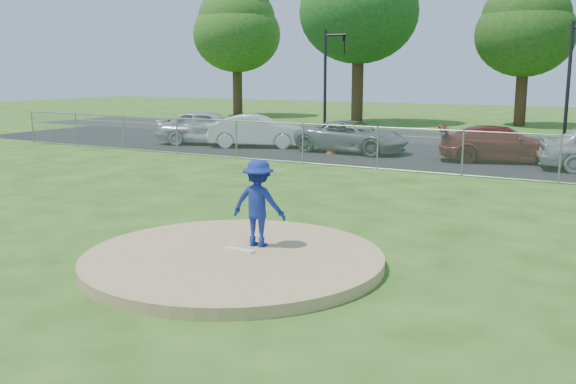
# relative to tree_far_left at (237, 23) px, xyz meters

# --- Properties ---
(ground) EXTENTS (120.00, 120.00, 0.00)m
(ground) POSITION_rel_tree_far_left_xyz_m (22.00, -23.00, -7.06)
(ground) COLOR #245011
(ground) RESTS_ON ground
(pitchers_mound) EXTENTS (5.40, 5.40, 0.20)m
(pitchers_mound) POSITION_rel_tree_far_left_xyz_m (22.00, -33.00, -6.96)
(pitchers_mound) COLOR #A18658
(pitchers_mound) RESTS_ON ground
(pitching_rubber) EXTENTS (0.60, 0.15, 0.04)m
(pitching_rubber) POSITION_rel_tree_far_left_xyz_m (22.00, -32.80, -6.84)
(pitching_rubber) COLOR white
(pitching_rubber) RESTS_ON pitchers_mound
(chain_link_fence) EXTENTS (40.00, 0.06, 1.50)m
(chain_link_fence) POSITION_rel_tree_far_left_xyz_m (22.00, -21.00, -6.31)
(chain_link_fence) COLOR gray
(chain_link_fence) RESTS_ON ground
(parking_lot) EXTENTS (50.00, 8.00, 0.01)m
(parking_lot) POSITION_rel_tree_far_left_xyz_m (22.00, -16.50, -7.05)
(parking_lot) COLOR black
(parking_lot) RESTS_ON ground
(street) EXTENTS (60.00, 7.00, 0.01)m
(street) POSITION_rel_tree_far_left_xyz_m (22.00, -9.00, -7.06)
(street) COLOR #232326
(street) RESTS_ON ground
(tree_far_left) EXTENTS (6.72, 6.72, 10.74)m
(tree_far_left) POSITION_rel_tree_far_left_xyz_m (0.00, 0.00, 0.00)
(tree_far_left) COLOR #3A2915
(tree_far_left) RESTS_ON ground
(tree_center) EXTENTS (6.16, 6.16, 9.84)m
(tree_center) POSITION_rel_tree_far_left_xyz_m (21.00, 1.00, -0.59)
(tree_center) COLOR #3B2415
(tree_center) RESTS_ON ground
(traffic_signal_left) EXTENTS (1.28, 0.20, 5.60)m
(traffic_signal_left) POSITION_rel_tree_far_left_xyz_m (13.24, -11.00, -3.70)
(traffic_signal_left) COLOR black
(traffic_signal_left) RESTS_ON ground
(pitcher) EXTENTS (1.11, 0.71, 1.63)m
(pitcher) POSITION_rel_tree_far_left_xyz_m (22.10, -32.30, -6.05)
(pitcher) COLOR navy
(pitcher) RESTS_ON pitchers_mound
(traffic_cone) EXTENTS (0.40, 0.40, 0.77)m
(traffic_cone) POSITION_rel_tree_far_left_xyz_m (16.65, -17.81, -6.66)
(traffic_cone) COLOR #DB5E0B
(traffic_cone) RESTS_ON parking_lot
(parked_car_silver) EXTENTS (5.16, 3.39, 1.63)m
(parked_car_silver) POSITION_rel_tree_far_left_xyz_m (10.02, -17.51, -6.23)
(parked_car_silver) COLOR #BBBBC0
(parked_car_silver) RESTS_ON parking_lot
(parked_car_white) EXTENTS (4.71, 3.20, 1.47)m
(parked_car_white) POSITION_rel_tree_far_left_xyz_m (12.66, -17.32, -6.32)
(parked_car_white) COLOR white
(parked_car_white) RESTS_ON parking_lot
(parked_car_gray) EXTENTS (4.93, 2.42, 1.34)m
(parked_car_gray) POSITION_rel_tree_far_left_xyz_m (17.25, -17.01, -6.38)
(parked_car_gray) COLOR slate
(parked_car_gray) RESTS_ON parking_lot
(parked_car_darkred) EXTENTS (5.10, 3.34, 1.37)m
(parked_car_darkred) POSITION_rel_tree_far_left_xyz_m (23.44, -16.90, -6.36)
(parked_car_darkred) COLOR maroon
(parked_car_darkred) RESTS_ON parking_lot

